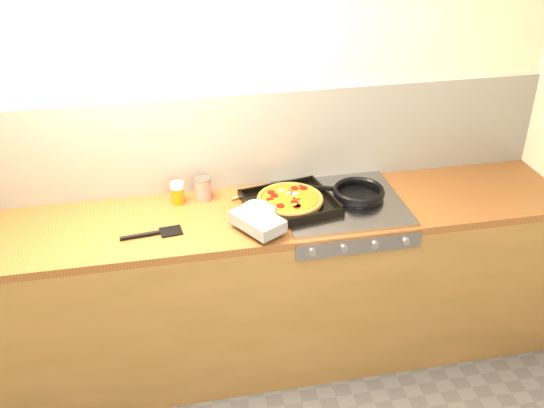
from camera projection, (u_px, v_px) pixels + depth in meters
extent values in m
plane|color=beige|center=(239.00, 122.00, 3.15)|extent=(3.20, 0.00, 3.20)
cube|color=white|center=(240.00, 142.00, 3.19)|extent=(3.20, 0.02, 0.50)
cube|color=olive|center=(252.00, 291.00, 3.30)|extent=(3.20, 0.60, 0.86)
cube|color=brown|center=(251.00, 217.00, 3.08)|extent=(3.20, 0.60, 0.04)
cube|color=#A1A0A6|center=(359.00, 245.00, 2.92)|extent=(0.60, 0.03, 0.08)
cylinder|color=#A5A5AA|center=(312.00, 252.00, 2.87)|extent=(0.04, 0.02, 0.04)
cylinder|color=#A5A5AA|center=(344.00, 248.00, 2.89)|extent=(0.04, 0.02, 0.04)
cylinder|color=#A5A5AA|center=(375.00, 245.00, 2.92)|extent=(0.04, 0.02, 0.04)
cylinder|color=#A5A5AA|center=(406.00, 241.00, 2.95)|extent=(0.04, 0.02, 0.04)
cube|color=#A1A0A6|center=(340.00, 203.00, 3.15)|extent=(0.60, 0.56, 0.02)
cube|color=black|center=(290.00, 204.00, 3.11)|extent=(0.48, 0.43, 0.01)
cube|color=black|center=(276.00, 185.00, 3.24)|extent=(0.41, 0.09, 0.02)
cube|color=black|center=(305.00, 218.00, 2.96)|extent=(0.41, 0.09, 0.02)
cube|color=black|center=(327.00, 193.00, 3.17)|extent=(0.08, 0.36, 0.02)
cube|color=black|center=(251.00, 208.00, 3.03)|extent=(0.08, 0.36, 0.02)
cylinder|color=#AD7832|center=(290.00, 201.00, 3.10)|extent=(0.36, 0.36, 0.02)
torus|color=#AD7832|center=(290.00, 199.00, 3.10)|extent=(0.38, 0.38, 0.02)
cylinder|color=orange|center=(290.00, 198.00, 3.09)|extent=(0.32, 0.32, 0.01)
cylinder|color=maroon|center=(297.00, 198.00, 3.09)|extent=(0.04, 0.04, 0.01)
cylinder|color=maroon|center=(271.00, 192.00, 3.13)|extent=(0.04, 0.04, 0.01)
cylinder|color=maroon|center=(297.00, 206.00, 3.01)|extent=(0.04, 0.04, 0.01)
cylinder|color=maroon|center=(270.00, 200.00, 3.07)|extent=(0.04, 0.04, 0.01)
cylinder|color=maroon|center=(295.00, 188.00, 3.17)|extent=(0.04, 0.04, 0.01)
cylinder|color=maroon|center=(289.00, 193.00, 3.13)|extent=(0.04, 0.04, 0.01)
cylinder|color=maroon|center=(280.00, 206.00, 3.02)|extent=(0.04, 0.04, 0.01)
cylinder|color=maroon|center=(303.00, 188.00, 3.17)|extent=(0.04, 0.04, 0.01)
cylinder|color=maroon|center=(297.00, 206.00, 3.02)|extent=(0.04, 0.04, 0.01)
cylinder|color=maroon|center=(294.00, 202.00, 3.05)|extent=(0.04, 0.04, 0.01)
cylinder|color=maroon|center=(274.00, 196.00, 3.10)|extent=(0.04, 0.04, 0.01)
ellipsoid|color=gold|center=(276.00, 202.00, 3.05)|extent=(0.04, 0.03, 0.01)
ellipsoid|color=gold|center=(271.00, 202.00, 3.05)|extent=(0.04, 0.03, 0.01)
ellipsoid|color=gold|center=(284.00, 193.00, 3.13)|extent=(0.04, 0.03, 0.01)
ellipsoid|color=gold|center=(280.00, 189.00, 3.16)|extent=(0.04, 0.03, 0.01)
ellipsoid|color=gold|center=(294.00, 205.00, 3.02)|extent=(0.04, 0.03, 0.01)
ellipsoid|color=gold|center=(298.00, 197.00, 3.09)|extent=(0.04, 0.03, 0.01)
ellipsoid|color=gold|center=(295.00, 196.00, 3.10)|extent=(0.04, 0.03, 0.01)
ellipsoid|color=gold|center=(278.00, 202.00, 3.04)|extent=(0.04, 0.03, 0.01)
ellipsoid|color=gold|center=(285.00, 190.00, 3.15)|extent=(0.04, 0.03, 0.01)
ellipsoid|color=silver|center=(282.00, 190.00, 3.15)|extent=(0.04, 0.04, 0.01)
ellipsoid|color=silver|center=(289.00, 193.00, 3.13)|extent=(0.04, 0.04, 0.01)
ellipsoid|color=silver|center=(295.00, 194.00, 3.12)|extent=(0.04, 0.04, 0.01)
cube|color=black|center=(257.00, 221.00, 2.89)|extent=(0.25, 0.29, 0.06)
ellipsoid|color=black|center=(257.00, 208.00, 3.00)|extent=(0.17, 0.17, 0.06)
cylinder|color=black|center=(271.00, 215.00, 2.95)|extent=(0.08, 0.11, 0.05)
cylinder|color=black|center=(358.00, 196.00, 3.18)|extent=(0.31, 0.31, 0.01)
torus|color=black|center=(359.00, 192.00, 3.17)|extent=(0.34, 0.34, 0.03)
cube|color=black|center=(317.00, 188.00, 3.20)|extent=(0.18, 0.09, 0.02)
cylinder|color=#9D0C0F|center=(203.00, 189.00, 3.16)|extent=(0.09, 0.09, 0.11)
cylinder|color=#B2B2B7|center=(202.00, 179.00, 3.14)|extent=(0.09, 0.09, 0.01)
cylinder|color=#B2B2B7|center=(204.00, 198.00, 3.19)|extent=(0.09, 0.09, 0.01)
cylinder|color=#C46D0B|center=(178.00, 195.00, 3.14)|extent=(0.06, 0.06, 0.08)
cylinder|color=silver|center=(177.00, 185.00, 3.11)|extent=(0.07, 0.07, 0.03)
cylinder|color=olive|center=(254.00, 192.00, 3.23)|extent=(0.25, 0.11, 0.02)
ellipsoid|color=olive|center=(278.00, 186.00, 3.29)|extent=(0.07, 0.05, 0.02)
cube|color=black|center=(171.00, 231.00, 2.92)|extent=(0.11, 0.10, 0.01)
cylinder|color=black|center=(140.00, 235.00, 2.88)|extent=(0.18, 0.04, 0.02)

